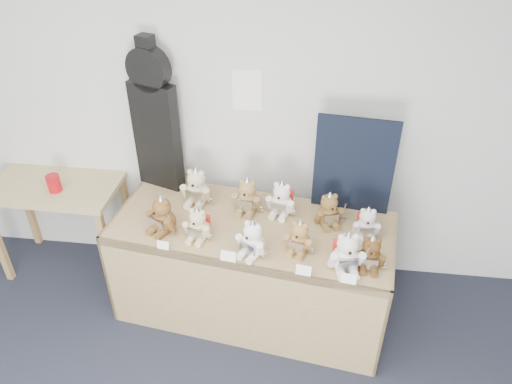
# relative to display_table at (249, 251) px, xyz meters

# --- Properties ---
(room_shell) EXTENTS (6.00, 6.00, 6.00)m
(room_shell) POSITION_rel_display_table_xyz_m (-0.09, 0.63, 0.92)
(room_shell) COLOR silver
(room_shell) RESTS_ON floor
(display_table) EXTENTS (2.04, 1.07, 0.81)m
(display_table) POSITION_rel_display_table_xyz_m (0.00, 0.00, 0.00)
(display_table) COLOR olive
(display_table) RESTS_ON floor
(side_table) EXTENTS (0.99, 0.56, 0.82)m
(side_table) POSITION_rel_display_table_xyz_m (-1.57, 0.36, 0.05)
(side_table) COLOR tan
(side_table) RESTS_ON floor
(guitar_case) EXTENTS (0.36, 0.21, 1.15)m
(guitar_case) POSITION_rel_display_table_xyz_m (-0.74, 0.51, 0.74)
(guitar_case) COLOR black
(guitar_case) RESTS_ON display_table
(navy_board) EXTENTS (0.54, 0.08, 0.72)m
(navy_board) POSITION_rel_display_table_xyz_m (0.68, 0.36, 0.53)
(navy_board) COLOR black
(navy_board) RESTS_ON display_table
(red_cup) EXTENTS (0.10, 0.10, 0.13)m
(red_cup) POSITION_rel_display_table_xyz_m (-1.51, 0.30, 0.25)
(red_cup) COLOR #AD0B14
(red_cup) RESTS_ON side_table
(teddy_front_far_left) EXTENTS (0.24, 0.24, 0.30)m
(teddy_front_far_left) POSITION_rel_display_table_xyz_m (-0.58, -0.05, 0.29)
(teddy_front_far_left) COLOR brown
(teddy_front_far_left) RESTS_ON display_table
(teddy_front_left) EXTENTS (0.22, 0.19, 0.26)m
(teddy_front_left) POSITION_rel_display_table_xyz_m (-0.32, -0.10, 0.28)
(teddy_front_left) COLOR beige
(teddy_front_left) RESTS_ON display_table
(teddy_front_centre) EXTENTS (0.22, 0.22, 0.28)m
(teddy_front_centre) POSITION_rel_display_table_xyz_m (0.05, -0.21, 0.28)
(teddy_front_centre) COLOR white
(teddy_front_centre) RESTS_ON display_table
(teddy_front_right) EXTENTS (0.21, 0.19, 0.26)m
(teddy_front_right) POSITION_rel_display_table_xyz_m (0.34, -0.15, 0.28)
(teddy_front_right) COLOR olive
(teddy_front_right) RESTS_ON display_table
(teddy_front_far_right) EXTENTS (0.26, 0.22, 0.31)m
(teddy_front_far_right) POSITION_rel_display_table_xyz_m (0.64, -0.28, 0.29)
(teddy_front_far_right) COLOR silver
(teddy_front_far_right) RESTS_ON display_table
(teddy_front_end) EXTENTS (0.21, 0.18, 0.26)m
(teddy_front_end) POSITION_rel_display_table_xyz_m (0.78, -0.24, 0.28)
(teddy_front_end) COLOR #53361C
(teddy_front_end) RESTS_ON display_table
(teddy_back_left) EXTENTS (0.25, 0.22, 0.31)m
(teddy_back_left) POSITION_rel_display_table_xyz_m (-0.42, 0.30, 0.30)
(teddy_back_left) COLOR beige
(teddy_back_left) RESTS_ON display_table
(teddy_back_centre_left) EXTENTS (0.24, 0.21, 0.29)m
(teddy_back_centre_left) POSITION_rel_display_table_xyz_m (-0.04, 0.25, 0.29)
(teddy_back_centre_left) COLOR #9A7C4D
(teddy_back_centre_left) RESTS_ON display_table
(teddy_back_centre_right) EXTENTS (0.23, 0.22, 0.29)m
(teddy_back_centre_right) POSITION_rel_display_table_xyz_m (0.20, 0.24, 0.29)
(teddy_back_centre_right) COLOR white
(teddy_back_centre_right) RESTS_ON display_table
(teddy_back_right) EXTENTS (0.23, 0.21, 0.27)m
(teddy_back_right) POSITION_rel_display_table_xyz_m (0.53, 0.16, 0.28)
(teddy_back_right) COLOR brown
(teddy_back_right) RESTS_ON display_table
(teddy_back_end) EXTENTS (0.20, 0.17, 0.25)m
(teddy_back_end) POSITION_rel_display_table_xyz_m (0.78, 0.06, 0.27)
(teddy_back_end) COLOR white
(teddy_back_end) RESTS_ON display_table
(entry_card_a) EXTENTS (0.08, 0.03, 0.06)m
(entry_card_a) POSITION_rel_display_table_xyz_m (-0.53, -0.24, 0.20)
(entry_card_a) COLOR white
(entry_card_a) RESTS_ON display_table
(entry_card_b) EXTENTS (0.10, 0.04, 0.07)m
(entry_card_b) POSITION_rel_display_table_xyz_m (-0.09, -0.30, 0.21)
(entry_card_b) COLOR white
(entry_card_b) RESTS_ON display_table
(entry_card_c) EXTENTS (0.10, 0.03, 0.07)m
(entry_card_c) POSITION_rel_display_table_xyz_m (0.39, -0.37, 0.21)
(entry_card_c) COLOR white
(entry_card_c) RESTS_ON display_table
(entry_card_d) EXTENTS (0.09, 0.03, 0.07)m
(entry_card_d) POSITION_rel_display_table_xyz_m (0.66, -0.40, 0.21)
(entry_card_d) COLOR white
(entry_card_d) RESTS_ON display_table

